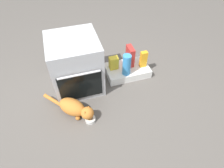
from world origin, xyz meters
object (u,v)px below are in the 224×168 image
object	(u,v)px
pantry_cabinet	(127,70)
cat	(75,108)
juice_carton	(143,59)
snack_bag	(114,63)
food_bowl	(90,119)
water_bottle	(127,65)
oven	(76,65)
cereal_box	(130,56)

from	to	relation	value
pantry_cabinet	cat	world-z (taller)	cat
pantry_cabinet	cat	xyz separation A→B (m)	(-0.82, -0.49, 0.06)
cat	juice_carton	bearing A→B (deg)	68.02
pantry_cabinet	juice_carton	xyz separation A→B (m)	(0.21, -0.04, 0.18)
snack_bag	cat	bearing A→B (deg)	-140.03
cat	snack_bag	world-z (taller)	snack_bag
pantry_cabinet	snack_bag	world-z (taller)	snack_bag
pantry_cabinet	food_bowl	xyz separation A→B (m)	(-0.68, -0.63, -0.03)
snack_bag	water_bottle	bearing A→B (deg)	-49.68
pantry_cabinet	juice_carton	distance (m)	0.28
oven	cereal_box	bearing A→B (deg)	5.95
cereal_box	juice_carton	world-z (taller)	cereal_box
food_bowl	cereal_box	size ratio (longest dim) A/B	0.43
pantry_cabinet	cat	bearing A→B (deg)	-149.34
water_bottle	snack_bag	world-z (taller)	water_bottle
pantry_cabinet	food_bowl	world-z (taller)	pantry_cabinet
oven	cereal_box	xyz separation A→B (m)	(0.75, 0.08, -0.10)
cereal_box	water_bottle	world-z (taller)	water_bottle
juice_carton	snack_bag	bearing A→B (deg)	169.03
pantry_cabinet	food_bowl	size ratio (longest dim) A/B	4.96
water_bottle	food_bowl	bearing A→B (deg)	-139.97
food_bowl	cat	xyz separation A→B (m)	(-0.14, 0.14, 0.08)
water_bottle	juice_carton	world-z (taller)	water_bottle
food_bowl	snack_bag	xyz separation A→B (m)	(0.49, 0.67, 0.18)
water_bottle	oven	bearing A→B (deg)	171.74
oven	cereal_box	world-z (taller)	oven
pantry_cabinet	juice_carton	bearing A→B (deg)	-9.35
pantry_cabinet	water_bottle	world-z (taller)	water_bottle
food_bowl	water_bottle	bearing A→B (deg)	40.03
food_bowl	snack_bag	distance (m)	0.85
food_bowl	cat	size ratio (longest dim) A/B	0.22
cereal_box	cat	bearing A→B (deg)	-147.92
oven	pantry_cabinet	bearing A→B (deg)	1.39
oven	juice_carton	world-z (taller)	oven
cat	food_bowl	bearing A→B (deg)	0.00
food_bowl	water_bottle	size ratio (longest dim) A/B	0.40
oven	snack_bag	size ratio (longest dim) A/B	3.92
cereal_box	snack_bag	distance (m)	0.25
cat	cereal_box	bearing A→B (deg)	76.50
pantry_cabinet	cereal_box	size ratio (longest dim) A/B	2.13
food_bowl	cereal_box	xyz separation A→B (m)	(0.73, 0.69, 0.23)
oven	food_bowl	distance (m)	0.69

